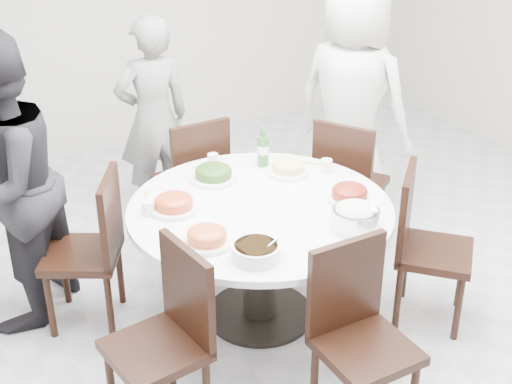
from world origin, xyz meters
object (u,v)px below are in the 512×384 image
chair_n (190,178)px  chair_s (367,346)px  diner_middle (153,119)px  diner_right (352,103)px  chair_ne (351,181)px  rice_bowl (355,219)px  chair_se (435,249)px  beverage_bottle (263,147)px  diner_left (4,186)px  chair_nw (81,251)px  soup_bowl (256,251)px  chair_sw (155,346)px  dining_table (260,263)px

chair_n → chair_s: 2.05m
diner_middle → diner_right: bearing=150.7°
chair_ne → rice_bowl: 1.19m
chair_se → beverage_bottle: size_ratio=3.80×
chair_ne → chair_n: (-0.97, 0.56, 0.00)m
diner_left → diner_right: bearing=135.6°
chair_nw → diner_right: size_ratio=0.53×
diner_right → beverage_bottle: diner_right is taller
diner_right → soup_bowl: 1.94m
chair_se → diner_middle: 2.25m
chair_ne → diner_middle: size_ratio=0.62×
diner_right → beverage_bottle: bearing=81.9°
chair_sw → rice_bowl: chair_sw is taller
chair_n → diner_left: (-1.26, -0.34, 0.39)m
chair_nw → chair_sw: size_ratio=1.00×
chair_n → chair_sw: bearing=58.8°
diner_left → soup_bowl: 1.52m
dining_table → soup_bowl: 0.68m
chair_n → soup_bowl: (-0.29, -1.51, 0.31)m
chair_nw → soup_bowl: bearing=63.6°
dining_table → chair_n: size_ratio=1.58×
chair_sw → chair_s: 1.00m
chair_s → beverage_bottle: beverage_bottle is taller
soup_bowl → chair_se: bearing=-1.4°
chair_ne → chair_s: same height
chair_sw → diner_middle: diner_middle is taller
diner_left → chair_se: bearing=104.0°
chair_sw → chair_se: (1.74, 0.05, 0.00)m
diner_right → soup_bowl: size_ratio=7.37×
dining_table → chair_nw: 1.03m
chair_nw → chair_se: same height
chair_sw → diner_right: size_ratio=0.53×
chair_nw → soup_bowl: chair_nw is taller
chair_nw → beverage_bottle: bearing=119.5°
soup_bowl → beverage_bottle: beverage_bottle is taller
chair_n → chair_s: (0.01, -2.05, 0.00)m
dining_table → chair_nw: (-0.92, 0.46, 0.10)m
chair_ne → diner_right: (0.20, 0.32, 0.43)m
chair_s → diner_middle: bearing=90.5°
chair_n → diner_left: bearing=12.7°
beverage_bottle → chair_sw: bearing=-138.2°
chair_nw → chair_s: 1.74m
chair_nw → chair_s: same height
chair_se → soup_bowl: 1.21m
rice_bowl → chair_se: bearing=-4.1°
chair_nw → diner_middle: bearing=169.7°
rice_bowl → beverage_bottle: 0.93m
dining_table → chair_s: bearing=-88.7°
diner_middle → diner_left: bearing=36.1°
chair_nw → chair_se: (1.81, -0.95, 0.00)m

